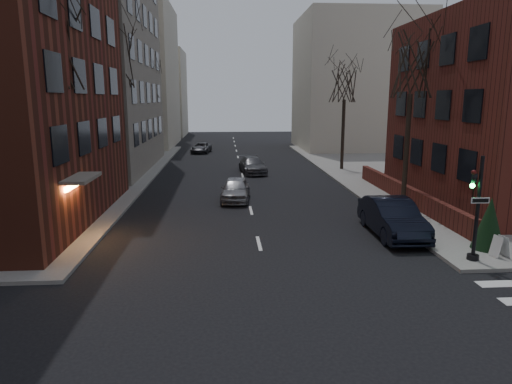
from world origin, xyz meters
TOP-DOWN VIEW (x-y plane):
  - building_left_tan at (-17.00, 34.00)m, footprint 18.00×18.00m
  - low_wall_right at (9.30, 19.00)m, footprint 0.35×16.00m
  - building_distant_la at (-15.00, 55.00)m, footprint 14.00×16.00m
  - building_distant_ra at (15.00, 50.00)m, footprint 14.00×14.00m
  - building_distant_lb at (-13.00, 72.00)m, footprint 10.00×12.00m
  - traffic_signal at (7.94, 8.99)m, footprint 0.76×0.44m
  - tree_left_a at (-8.80, 14.00)m, footprint 4.18×4.18m
  - tree_left_b at (-8.80, 26.00)m, footprint 4.40×4.40m
  - tree_left_c at (-8.80, 40.00)m, footprint 3.96×3.96m
  - tree_right_a at (8.80, 18.00)m, footprint 3.96×3.96m
  - tree_right_b at (8.80, 32.00)m, footprint 3.74×3.74m
  - streetlamp_near at (-8.20, 22.00)m, footprint 0.36×0.36m
  - streetlamp_far at (-8.20, 42.00)m, footprint 0.36×0.36m
  - parked_sedan at (6.20, 12.76)m, footprint 1.84×5.20m
  - car_lane_silver at (-0.80, 20.63)m, footprint 2.05×4.32m
  - car_lane_gray at (0.90, 31.07)m, footprint 2.43×4.83m
  - car_lane_far at (-4.15, 46.24)m, footprint 2.50×4.44m
  - sandwich_board at (9.21, 9.25)m, footprint 0.45×0.57m
  - evergreen_shrub at (9.28, 10.22)m, footprint 1.36×1.36m

SIDE VIEW (x-z plane):
  - sandwich_board at x=9.21m, z-range 0.15..0.99m
  - car_lane_far at x=-4.15m, z-range 0.00..1.17m
  - low_wall_right at x=9.30m, z-range 0.15..1.15m
  - car_lane_gray at x=0.90m, z-range 0.00..1.34m
  - car_lane_silver at x=-0.80m, z-range 0.00..1.43m
  - parked_sedan at x=6.20m, z-range 0.00..1.71m
  - evergreen_shrub at x=9.28m, z-range 0.15..2.31m
  - traffic_signal at x=7.94m, z-range -0.09..3.91m
  - streetlamp_near at x=-8.20m, z-range 1.10..7.38m
  - streetlamp_far at x=-8.20m, z-range 1.10..7.38m
  - building_distant_lb at x=-13.00m, z-range 0.00..14.00m
  - tree_right_b at x=8.80m, z-range 3.00..12.18m
  - building_distant_ra at x=15.00m, z-range 0.00..16.00m
  - tree_left_c at x=-8.80m, z-range 3.17..12.89m
  - tree_right_a at x=8.80m, z-range 3.17..12.89m
  - tree_left_a at x=-8.80m, z-range 3.34..13.60m
  - tree_left_b at x=-8.80m, z-range 3.51..14.31m
  - building_distant_la at x=-15.00m, z-range 0.00..18.00m
  - building_left_tan at x=-17.00m, z-range 0.00..28.00m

